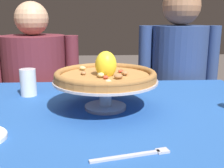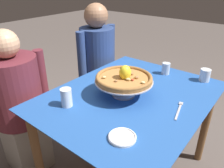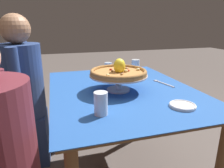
% 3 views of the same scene
% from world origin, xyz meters
% --- Properties ---
extents(dining_table, '(1.23, 0.97, 0.76)m').
position_xyz_m(dining_table, '(0.00, 0.00, 0.65)').
color(dining_table, brown).
rests_on(dining_table, ground).
extents(pizza_stand, '(0.39, 0.39, 0.11)m').
position_xyz_m(pizza_stand, '(-0.04, 0.04, 0.85)').
color(pizza_stand, '#B7B7C1').
rests_on(pizza_stand, dining_table).
extents(pizza, '(0.37, 0.37, 0.11)m').
position_xyz_m(pizza, '(-0.03, 0.04, 0.89)').
color(pizza, '#AD753D').
rests_on(pizza, pizza_stand).
extents(water_glass_back_left, '(0.07, 0.07, 0.12)m').
position_xyz_m(water_glass_back_left, '(-0.36, 0.24, 0.81)').
color(water_glass_back_left, white).
rests_on(water_glass_back_left, dining_table).
extents(water_glass_side_right, '(0.07, 0.07, 0.09)m').
position_xyz_m(water_glass_side_right, '(0.47, -0.03, 0.80)').
color(water_glass_side_right, silver).
rests_on(water_glass_side_right, dining_table).
extents(water_glass_front_right, '(0.08, 0.08, 0.10)m').
position_xyz_m(water_glass_front_right, '(0.53, -0.32, 0.80)').
color(water_glass_front_right, white).
rests_on(water_glass_front_right, dining_table).
extents(side_plate, '(0.14, 0.14, 0.02)m').
position_xyz_m(side_plate, '(-0.40, -0.21, 0.77)').
color(side_plate, white).
rests_on(side_plate, dining_table).
extents(dinner_fork, '(0.21, 0.07, 0.01)m').
position_xyz_m(dinner_fork, '(0.02, -0.33, 0.77)').
color(dinner_fork, '#B7B7C1').
rests_on(dinner_fork, dining_table).
extents(diner_right, '(0.49, 0.35, 1.27)m').
position_xyz_m(diner_right, '(0.44, 0.70, 0.62)').
color(diner_right, navy).
rests_on(diner_right, ground).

